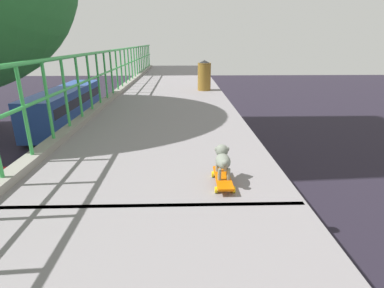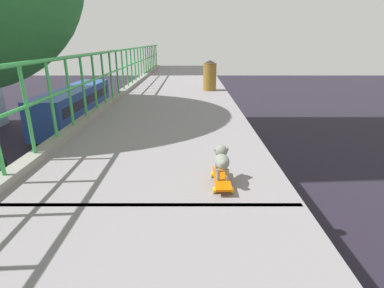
{
  "view_description": "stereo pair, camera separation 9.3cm",
  "coord_description": "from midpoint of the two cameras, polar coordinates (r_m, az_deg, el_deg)",
  "views": [
    {
      "loc": [
        1.63,
        -1.54,
        6.76
      ],
      "look_at": [
        1.72,
        1.69,
        5.63
      ],
      "focal_mm": 27.77,
      "sensor_mm": 36.0,
      "label": 1
    },
    {
      "loc": [
        1.72,
        -1.54,
        6.76
      ],
      "look_at": [
        1.72,
        1.69,
        5.63
      ],
      "focal_mm": 27.77,
      "sensor_mm": 36.0,
      "label": 2
    }
  ],
  "objects": [
    {
      "name": "city_bus",
      "position": [
        26.75,
        -21.44,
        7.15
      ],
      "size": [
        2.67,
        11.84,
        3.05
      ],
      "color": "navy",
      "rests_on": "ground"
    },
    {
      "name": "toy_skateboard",
      "position": [
        3.14,
        6.58,
        -6.63
      ],
      "size": [
        0.2,
        0.56,
        0.09
      ],
      "color": "#E45F04",
      "rests_on": "overpass_deck"
    },
    {
      "name": "car_silver_seventh",
      "position": [
        16.92,
        -19.76,
        -3.2
      ],
      "size": [
        1.8,
        4.19,
        1.38
      ],
      "color": "#B0B3BF",
      "rests_on": "ground"
    },
    {
      "name": "litter_bin",
      "position": [
        9.11,
        3.75,
        13.06
      ],
      "size": [
        0.4,
        0.4,
        0.88
      ],
      "color": "olive",
      "rests_on": "overpass_deck"
    },
    {
      "name": "small_dog",
      "position": [
        3.12,
        6.59,
        -2.81
      ],
      "size": [
        0.16,
        0.4,
        0.3
      ],
      "color": "gray",
      "rests_on": "toy_skateboard"
    },
    {
      "name": "car_blue_fifth",
      "position": [
        12.1,
        -30.23,
        -13.62
      ],
      "size": [
        1.82,
        4.06,
        1.55
      ],
      "color": "navy",
      "rests_on": "ground"
    }
  ]
}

